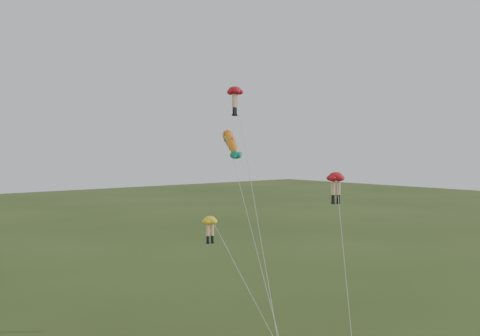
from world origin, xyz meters
TOP-DOWN VIEW (x-y plane):
  - legs_kite_red_high at (4.77, 11.93)m, footprint 7.51×13.61m
  - legs_kite_red_mid at (8.12, 3.88)m, footprint 7.21×7.85m
  - legs_kite_yellow at (-3.70, 3.79)m, footprint 2.46×6.98m
  - fish_kite at (3.31, 10.71)m, footprint 5.34×12.56m

SIDE VIEW (x-z plane):
  - legs_kite_yellow at x=-3.70m, z-range 4.06..13.69m
  - legs_kite_red_mid at x=8.12m, z-range 5.31..17.36m
  - fish_kite at x=3.31m, z-range 6.47..22.11m
  - legs_kite_red_high at x=4.77m, z-range 8.68..27.74m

